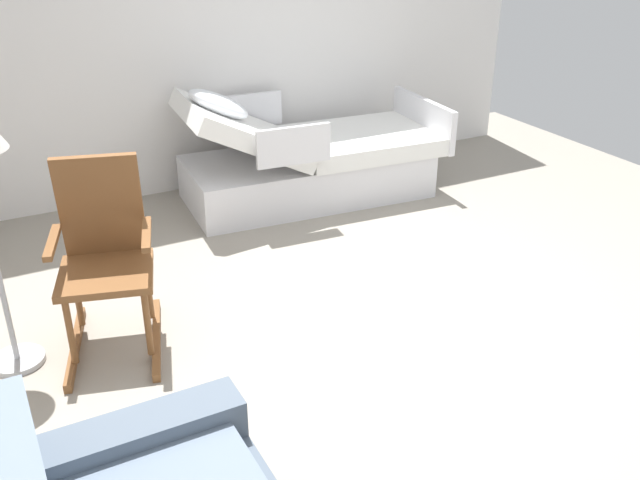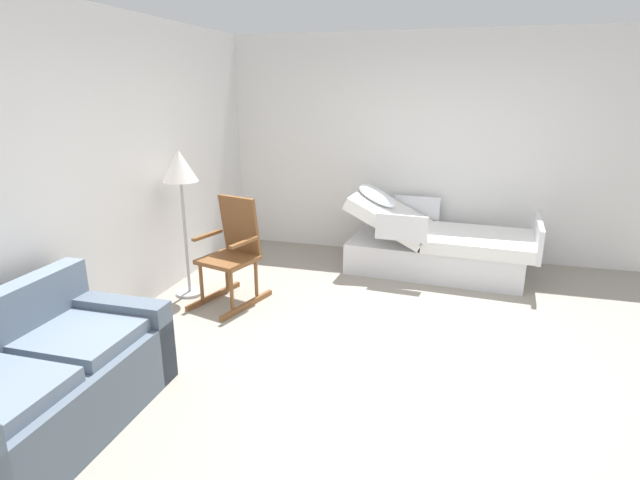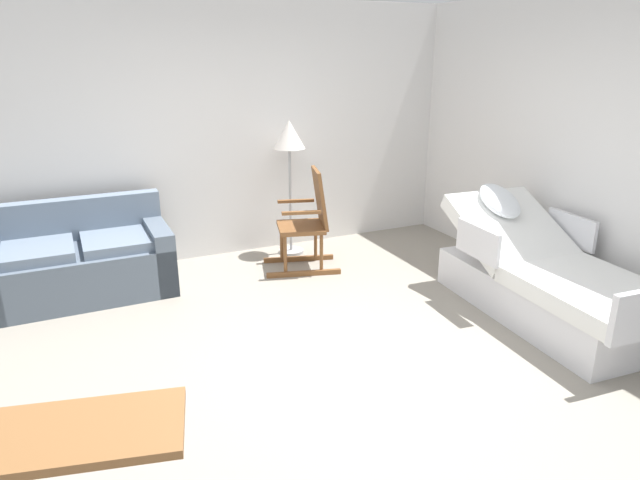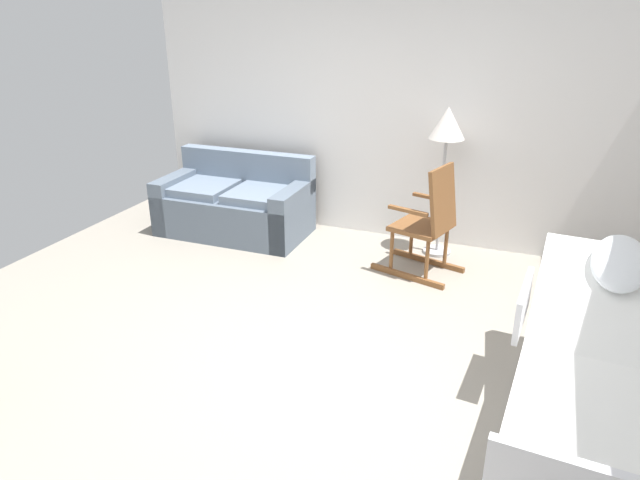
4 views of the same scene
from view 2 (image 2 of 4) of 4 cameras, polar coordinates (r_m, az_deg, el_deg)
The scene contains 7 objects.
ground_plane at distance 4.22m, azimuth 8.57°, elevation -12.34°, with size 6.49×6.49×0.00m, color gray.
back_wall at distance 4.75m, azimuth -22.95°, elevation 7.15°, with size 5.39×0.10×2.70m, color white.
side_wall at distance 6.36m, azimuth 12.28°, elevation 10.24°, with size 0.10×5.20×2.70m, color white.
hospital_bed at distance 5.89m, azimuth 13.00°, elevation -0.75°, with size 1.11×2.14×1.02m.
couch at distance 3.59m, azimuth -29.53°, elevation -14.55°, with size 1.61×0.87×0.85m.
rocking_chair at distance 4.98m, azimuth -9.91°, elevation -1.41°, with size 0.86×0.66×1.05m.
floor_lamp at distance 5.06m, azimuth -15.62°, elevation 6.99°, with size 0.34×0.34×1.48m.
Camera 2 is at (-3.67, -0.40, 2.05)m, focal length 28.07 mm.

